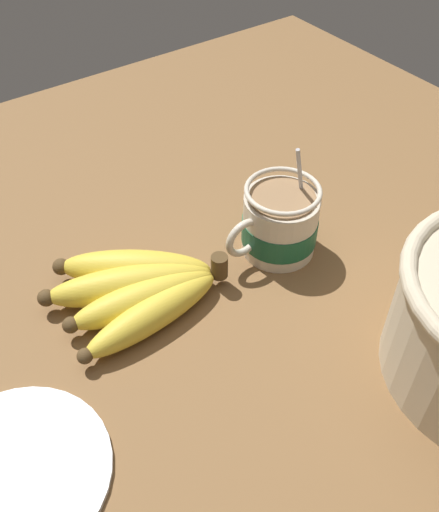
# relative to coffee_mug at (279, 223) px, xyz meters

# --- Properties ---
(table) EXTENTS (1.19, 1.19, 0.04)m
(table) POSITION_rel_coffee_mug_xyz_m (0.09, 0.03, -0.06)
(table) COLOR brown
(table) RESTS_ON ground
(coffee_mug) EXTENTS (0.13, 0.09, 0.14)m
(coffee_mug) POSITION_rel_coffee_mug_xyz_m (0.00, 0.00, 0.00)
(coffee_mug) COLOR beige
(coffee_mug) RESTS_ON table
(banana_bunch) EXTENTS (0.20, 0.17, 0.04)m
(banana_bunch) POSITION_rel_coffee_mug_xyz_m (0.19, -0.02, -0.02)
(banana_bunch) COLOR #4C381E
(banana_bunch) RESTS_ON table
(small_plate) EXTENTS (0.18, 0.18, 0.01)m
(small_plate) POSITION_rel_coffee_mug_xyz_m (0.38, 0.09, -0.04)
(small_plate) COLOR silver
(small_plate) RESTS_ON table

